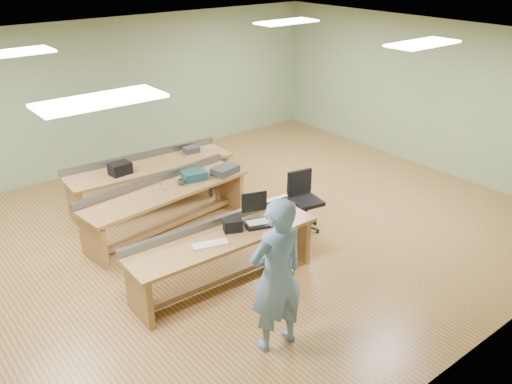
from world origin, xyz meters
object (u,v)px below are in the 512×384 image
camera_bag (233,225)px  parts_bin_teal (194,175)px  workbench_front (222,248)px  drinks_can (160,187)px  person (277,276)px  workbench_back (150,174)px  laptop_base (258,224)px  workbench_mid (165,199)px  mug (181,182)px  task_chair (304,209)px  parts_bin_grey (225,170)px

camera_bag → parts_bin_teal: bearing=97.3°
workbench_front → drinks_can: drinks_can is taller
workbench_front → person: 1.50m
workbench_back → camera_bag: bearing=-92.0°
laptop_base → camera_bag: size_ratio=1.48×
workbench_mid → laptop_base: size_ratio=8.01×
workbench_back → drinks_can: bearing=-106.0°
workbench_back → mug: workbench_back is taller
workbench_mid → workbench_back: same height
task_chair → person: bearing=-128.6°
parts_bin_teal → drinks_can: parts_bin_teal is taller
workbench_mid → parts_bin_grey: parts_bin_grey is taller
workbench_front → task_chair: bearing=14.9°
workbench_back → camera_bag: size_ratio=12.05×
person → drinks_can: 3.22m
parts_bin_grey → workbench_front: bearing=-126.9°
parts_bin_grey → drinks_can: 1.21m
workbench_back → mug: bearing=-87.9°
workbench_back → drinks_can: size_ratio=25.96×
workbench_front → parts_bin_grey: parts_bin_grey is taller
mug → task_chair: bearing=-40.5°
workbench_back → workbench_front: bearing=-95.7°
workbench_front → workbench_mid: same height
workbench_back → mug: (-0.03, -1.13, 0.24)m
camera_bag → mug: (0.26, 1.75, -0.04)m
laptop_base → drinks_can: (-0.48, 1.85, 0.04)m
laptop_base → camera_bag: 0.38m
camera_bag → parts_bin_teal: camera_bag is taller
parts_bin_grey → mug: size_ratio=3.92×
workbench_front → laptop_base: (0.56, -0.07, 0.22)m
camera_bag → drinks_can: camera_bag is taller
camera_bag → parts_bin_teal: size_ratio=0.65×
workbench_front → workbench_back: same height
workbench_mid → parts_bin_grey: 1.15m
task_chair → workbench_mid: bearing=154.2°
workbench_mid → parts_bin_teal: (0.58, 0.02, 0.26)m
task_chair → parts_bin_teal: bearing=142.8°
workbench_front → drinks_can: 1.80m
workbench_front → camera_bag: camera_bag is taller
mug → parts_bin_teal: bearing=12.9°
workbench_front → mug: 1.83m
person → task_chair: 2.97m
workbench_mid → parts_bin_teal: 0.63m
parts_bin_teal → drinks_can: size_ratio=3.34×
person → parts_bin_grey: bearing=-111.0°
workbench_mid → person: bearing=-103.8°
parts_bin_teal → parts_bin_grey: (0.54, -0.12, -0.01)m
camera_bag → mug: bearing=105.9°
person → drinks_can: (0.33, 3.20, -0.15)m
camera_bag → drinks_can: size_ratio=2.16×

